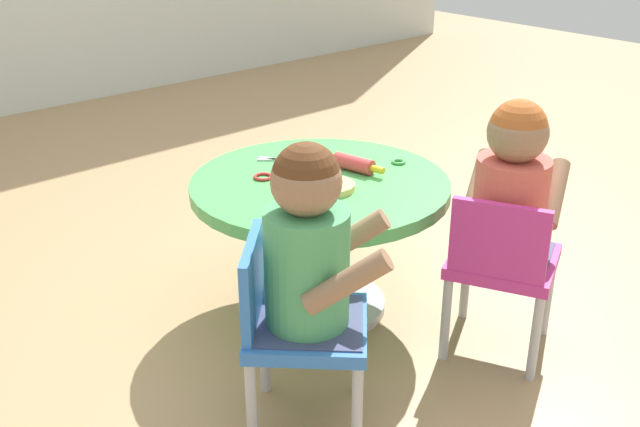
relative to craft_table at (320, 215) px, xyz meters
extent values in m
plane|color=tan|center=(0.00, 0.00, -0.34)|extent=(10.00, 10.00, 0.00)
cylinder|color=silver|center=(0.00, 0.00, -0.33)|extent=(0.44, 0.44, 0.03)
cylinder|color=silver|center=(0.00, 0.00, -0.13)|extent=(0.12, 0.12, 0.42)
cylinder|color=#4CB259|center=(0.00, 0.00, 0.10)|extent=(0.82, 0.82, 0.04)
cylinder|color=#B7B7BC|center=(-0.41, -0.61, -0.20)|extent=(0.03, 0.03, 0.28)
cylinder|color=#B7B7BC|center=(-0.23, -0.42, -0.20)|extent=(0.03, 0.03, 0.28)
cylinder|color=#B7B7BC|center=(-0.60, -0.42, -0.20)|extent=(0.03, 0.03, 0.28)
cylinder|color=#B7B7BC|center=(-0.42, -0.24, -0.20)|extent=(0.03, 0.03, 0.28)
cube|color=blue|center=(-0.41, -0.42, -0.05)|extent=(0.42, 0.42, 0.04)
cube|color=blue|center=(-0.51, -0.33, 0.08)|extent=(0.21, 0.21, 0.22)
cube|color=#3F4772|center=(-0.41, -0.42, -0.04)|extent=(0.38, 0.38, 0.04)
cylinder|color=#4CA566|center=(-0.41, -0.42, 0.13)|extent=(0.21, 0.21, 0.30)
sphere|color=#997051|center=(-0.41, -0.42, 0.35)|extent=(0.17, 0.17, 0.17)
sphere|color=#593319|center=(-0.41, -0.42, 0.37)|extent=(0.16, 0.16, 0.16)
cylinder|color=#997051|center=(-0.42, -0.57, 0.15)|extent=(0.19, 0.19, 0.17)
cylinder|color=#997051|center=(-0.27, -0.41, 0.15)|extent=(0.19, 0.19, 0.17)
cylinder|color=#B7B7BC|center=(0.43, -0.60, -0.20)|extent=(0.03, 0.03, 0.28)
cylinder|color=#B7B7BC|center=(0.32, -0.36, -0.20)|extent=(0.03, 0.03, 0.28)
cylinder|color=#B7B7BC|center=(0.19, -0.71, -0.20)|extent=(0.03, 0.03, 0.28)
cylinder|color=#B7B7BC|center=(0.08, -0.47, -0.20)|extent=(0.03, 0.03, 0.28)
cube|color=#CC338C|center=(0.25, -0.53, -0.05)|extent=(0.40, 0.40, 0.04)
cube|color=#CC338C|center=(0.13, -0.59, 0.08)|extent=(0.14, 0.25, 0.22)
cube|color=#3F4772|center=(0.25, -0.53, -0.04)|extent=(0.36, 0.36, 0.04)
cylinder|color=#D8594C|center=(0.25, -0.53, 0.13)|extent=(0.21, 0.21, 0.30)
sphere|color=#997051|center=(0.25, -0.53, 0.35)|extent=(0.17, 0.17, 0.17)
sphere|color=#B25926|center=(0.25, -0.53, 0.37)|extent=(0.16, 0.16, 0.16)
cylinder|color=#997051|center=(0.39, -0.59, 0.15)|extent=(0.22, 0.14, 0.17)
cylinder|color=#997051|center=(0.30, -0.39, 0.15)|extent=(0.22, 0.14, 0.17)
cylinder|color=#D83F3F|center=(0.14, -0.01, 0.15)|extent=(0.08, 0.15, 0.05)
cylinder|color=yellow|center=(0.12, 0.08, 0.15)|extent=(0.03, 0.05, 0.02)
cylinder|color=yellow|center=(0.15, -0.10, 0.15)|extent=(0.03, 0.05, 0.02)
cube|color=silver|center=(0.00, 0.24, 0.12)|extent=(0.09, 0.08, 0.01)
cube|color=silver|center=(0.00, 0.24, 0.12)|extent=(0.06, 0.11, 0.01)
torus|color=#D83F99|center=(0.05, 0.20, 0.12)|extent=(0.05, 0.05, 0.01)
torus|color=#D83F99|center=(0.02, 0.18, 0.12)|extent=(0.05, 0.05, 0.01)
cylinder|color=#F2CC72|center=(-0.03, -0.08, 0.13)|extent=(0.14, 0.14, 0.02)
torus|color=#4CB259|center=(-0.05, -0.02, 0.13)|extent=(0.06, 0.06, 0.01)
torus|color=#3F99D8|center=(-0.11, -0.17, 0.13)|extent=(0.06, 0.06, 0.01)
torus|color=red|center=(-0.13, 0.13, 0.13)|extent=(0.06, 0.06, 0.01)
torus|color=#4CB259|center=(0.30, -0.06, 0.13)|extent=(0.05, 0.05, 0.01)
camera|label=1|loc=(-1.46, -1.65, 1.00)|focal=42.24mm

